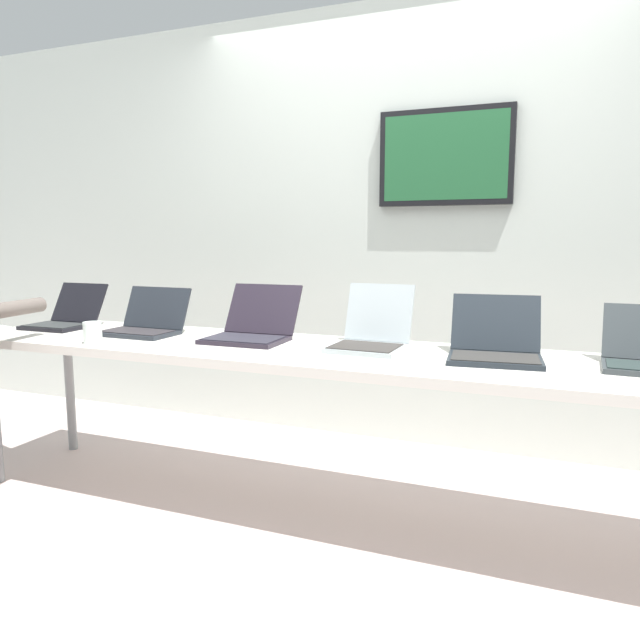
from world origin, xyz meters
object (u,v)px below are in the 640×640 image
object	(u,v)px
laptop_station_0	(65,317)
laptop_station_4	(495,345)
laptop_station_3	(371,334)
coffee_mug	(93,333)
workbench	(338,361)
laptop_station_1	(145,323)
laptop_station_2	(252,328)

from	to	relation	value
laptop_station_0	laptop_station_4	bearing A→B (deg)	-0.52
laptop_station_3	laptop_station_4	world-z (taller)	laptop_station_3
coffee_mug	laptop_station_4	bearing A→B (deg)	10.52
laptop_station_4	coffee_mug	xyz separation A→B (m)	(-1.72, -0.32, -0.01)
coffee_mug	workbench	bearing A→B (deg)	12.93
laptop_station_3	laptop_station_4	bearing A→B (deg)	-3.73
laptop_station_4	coffee_mug	size ratio (longest dim) A/B	4.07
workbench	laptop_station_1	bearing A→B (deg)	176.44
laptop_station_1	coffee_mug	world-z (taller)	laptop_station_1
coffee_mug	laptop_station_3	bearing A→B (deg)	16.37
laptop_station_3	coffee_mug	distance (m)	1.26
laptop_station_3	laptop_station_2	bearing A→B (deg)	179.88
workbench	laptop_station_1	size ratio (longest dim) A/B	9.88
laptop_station_0	coffee_mug	xyz separation A→B (m)	(0.50, -0.34, -0.00)
laptop_station_0	laptop_station_2	world-z (taller)	laptop_station_2
laptop_station_1	laptop_station_4	size ratio (longest dim) A/B	0.93
laptop_station_3	coffee_mug	xyz separation A→B (m)	(-1.20, -0.35, -0.01)
laptop_station_2	coffee_mug	xyz separation A→B (m)	(-0.62, -0.35, -0.01)
laptop_station_2	laptop_station_4	world-z (taller)	laptop_station_2
laptop_station_2	laptop_station_1	bearing A→B (deg)	-176.08
workbench	coffee_mug	xyz separation A→B (m)	(-1.09, -0.25, 0.09)
coffee_mug	laptop_station_0	bearing A→B (deg)	145.66
laptop_station_1	coffee_mug	bearing A→B (deg)	-97.59
laptop_station_0	laptop_station_4	distance (m)	2.22
laptop_station_2	laptop_station_3	world-z (taller)	laptop_station_3
laptop_station_3	laptop_station_4	xyz separation A→B (m)	(0.52, -0.03, -0.01)
workbench	laptop_station_2	xyz separation A→B (m)	(-0.47, 0.10, 0.10)
workbench	laptop_station_0	bearing A→B (deg)	176.75
laptop_station_2	laptop_station_4	size ratio (longest dim) A/B	1.01
laptop_station_1	laptop_station_4	distance (m)	1.68
laptop_station_4	coffee_mug	distance (m)	1.75
laptop_station_3	laptop_station_4	distance (m)	0.52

